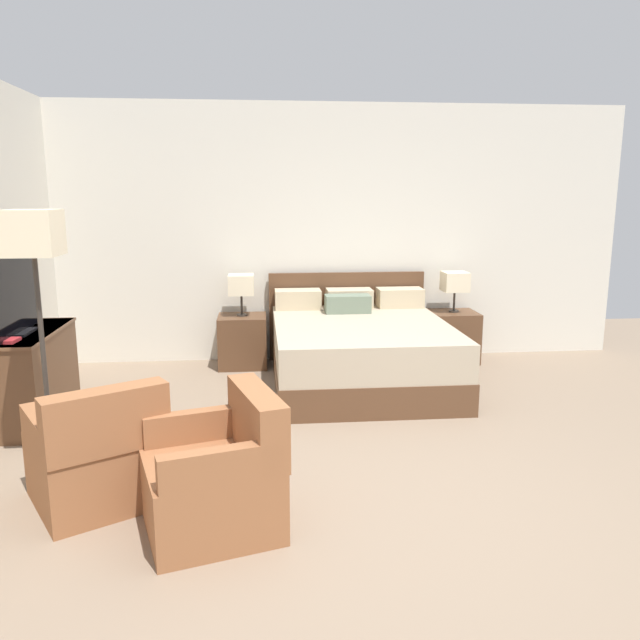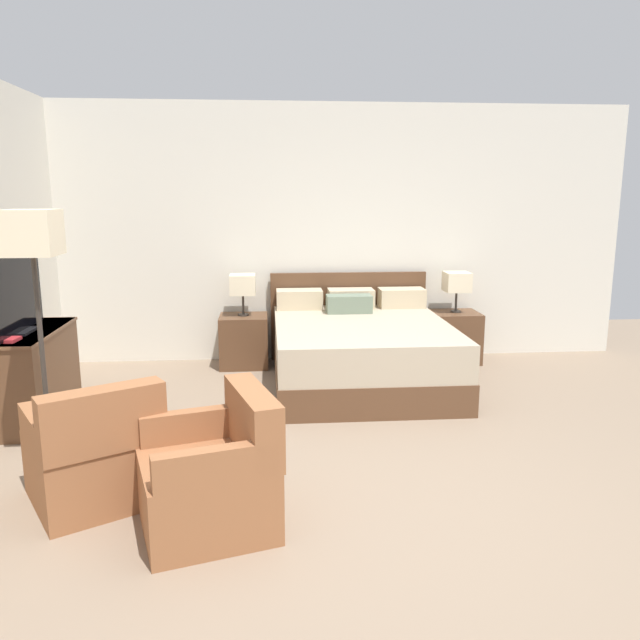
# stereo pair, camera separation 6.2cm
# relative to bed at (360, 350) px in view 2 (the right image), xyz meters

# --- Properties ---
(ground_plane) EXTENTS (10.54, 10.54, 0.00)m
(ground_plane) POSITION_rel_bed_xyz_m (-0.32, -2.52, -0.33)
(ground_plane) COLOR #84705B
(wall_back) EXTENTS (6.76, 0.06, 2.75)m
(wall_back) POSITION_rel_bed_xyz_m (-0.32, 1.03, 1.05)
(wall_back) COLOR silver
(wall_back) RESTS_ON ground
(bed) EXTENTS (1.71, 2.01, 0.96)m
(bed) POSITION_rel_bed_xyz_m (0.00, 0.00, 0.00)
(bed) COLOR brown
(bed) RESTS_ON ground
(nightstand_left) EXTENTS (0.50, 0.46, 0.55)m
(nightstand_left) POSITION_rel_bed_xyz_m (-1.14, 0.71, -0.06)
(nightstand_left) COLOR brown
(nightstand_left) RESTS_ON ground
(nightstand_right) EXTENTS (0.50, 0.46, 0.55)m
(nightstand_right) POSITION_rel_bed_xyz_m (1.14, 0.71, -0.06)
(nightstand_right) COLOR brown
(nightstand_right) RESTS_ON ground
(table_lamp_left) EXTENTS (0.26, 0.26, 0.44)m
(table_lamp_left) POSITION_rel_bed_xyz_m (-1.14, 0.71, 0.54)
(table_lamp_left) COLOR #332D28
(table_lamp_left) RESTS_ON nightstand_left
(table_lamp_right) EXTENTS (0.26, 0.26, 0.44)m
(table_lamp_right) POSITION_rel_bed_xyz_m (1.14, 0.71, 0.54)
(table_lamp_right) COLOR #332D28
(table_lamp_right) RESTS_ON nightstand_right
(dresser) EXTENTS (0.51, 1.10, 0.74)m
(dresser) POSITION_rel_bed_xyz_m (-2.82, -0.76, 0.05)
(dresser) COLOR brown
(dresser) RESTS_ON ground
(tv) EXTENTS (0.18, 0.92, 0.63)m
(tv) POSITION_rel_bed_xyz_m (-2.82, -0.83, 0.72)
(tv) COLOR black
(tv) RESTS_ON dresser
(book_red_cover) EXTENTS (0.23, 0.17, 0.02)m
(book_red_cover) POSITION_rel_bed_xyz_m (-2.83, -1.13, 0.42)
(book_red_cover) COLOR #B7282D
(book_red_cover) RESTS_ON dresser
(armchair_by_window) EXTENTS (0.93, 0.94, 0.76)m
(armchair_by_window) POSITION_rel_bed_xyz_m (-1.91, -2.22, -0.04)
(armchair_by_window) COLOR #935B38
(armchair_by_window) RESTS_ON ground
(armchair_companion) EXTENTS (0.85, 0.85, 0.76)m
(armchair_companion) POSITION_rel_bed_xyz_m (-1.19, -2.57, -0.04)
(armchair_companion) COLOR #935B38
(armchair_companion) RESTS_ON ground
(floor_lamp) EXTENTS (0.31, 0.31, 1.71)m
(floor_lamp) POSITION_rel_bed_xyz_m (-2.33, -1.78, 1.11)
(floor_lamp) COLOR #332D28
(floor_lamp) RESTS_ON ground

